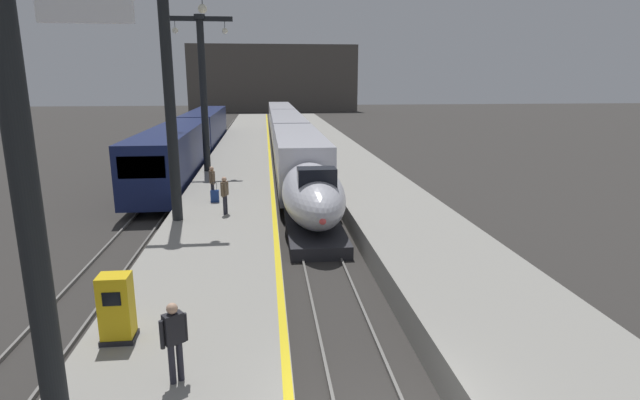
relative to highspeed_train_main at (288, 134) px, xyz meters
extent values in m
cube|color=gray|center=(-4.05, -13.45, -1.42)|extent=(4.80, 110.00, 1.05)
cube|color=gray|center=(4.05, -13.45, -1.42)|extent=(4.80, 110.00, 1.05)
cube|color=yellow|center=(-1.77, -13.45, -0.90)|extent=(0.20, 107.80, 0.01)
cube|color=slate|center=(-0.75, -10.70, -1.89)|extent=(0.08, 110.00, 0.12)
cube|color=slate|center=(0.75, -10.70, -1.89)|extent=(0.08, 110.00, 0.12)
cube|color=slate|center=(-8.85, -10.70, -1.89)|extent=(0.08, 110.00, 0.12)
cube|color=slate|center=(-7.35, -10.70, -1.89)|extent=(0.08, 110.00, 0.12)
ellipsoid|color=silver|center=(0.00, -24.12, -0.12)|extent=(2.78, 8.19, 2.56)
cube|color=#28282D|center=(0.00, -24.53, -1.67)|extent=(2.46, 6.96, 0.55)
cube|color=black|center=(0.00, -25.96, 0.95)|extent=(1.59, 1.00, 0.90)
sphere|color=#F24C4C|center=(0.00, -28.13, -0.27)|extent=(0.28, 0.28, 0.28)
cube|color=silver|center=(0.00, -14.66, 0.13)|extent=(2.90, 14.00, 3.05)
cube|color=black|center=(-1.42, -14.66, 0.68)|extent=(0.04, 11.90, 0.80)
cube|color=black|center=(1.42, -14.66, 0.68)|extent=(0.04, 11.90, 0.80)
cube|color=silver|center=(0.00, -14.66, -1.15)|extent=(2.92, 13.30, 0.24)
cube|color=black|center=(0.00, -19.14, -1.67)|extent=(2.03, 2.20, 0.56)
cube|color=black|center=(0.00, -10.18, -1.67)|extent=(2.03, 2.20, 0.56)
cube|color=silver|center=(0.00, 1.94, 0.13)|extent=(2.90, 18.00, 3.05)
cube|color=black|center=(-1.42, 1.94, 0.68)|extent=(0.04, 15.84, 0.80)
cube|color=black|center=(1.42, 1.94, 0.68)|extent=(0.04, 15.84, 0.80)
cube|color=black|center=(0.00, -4.18, -1.67)|extent=(2.03, 2.20, 0.56)
cube|color=black|center=(0.00, 8.06, -1.67)|extent=(2.03, 2.20, 0.56)
cube|color=silver|center=(0.00, 20.54, 0.13)|extent=(2.90, 18.00, 3.05)
cube|color=black|center=(-1.42, 20.54, 0.68)|extent=(0.04, 15.84, 0.80)
cube|color=black|center=(1.42, 20.54, 0.68)|extent=(0.04, 15.84, 0.80)
cube|color=black|center=(0.00, 14.42, -1.67)|extent=(2.03, 2.20, 0.56)
cube|color=black|center=(0.00, 26.66, -1.67)|extent=(2.03, 2.20, 0.56)
cube|color=#141E4C|center=(-8.10, -12.51, 0.20)|extent=(2.85, 18.00, 3.30)
cube|color=black|center=(-8.10, -21.47, 0.80)|extent=(2.28, 0.08, 1.10)
cube|color=black|center=(-9.49, -12.51, 0.70)|extent=(0.04, 15.30, 0.90)
cube|color=black|center=(-6.71, -12.51, 0.70)|extent=(0.04, 15.30, 0.90)
cube|color=black|center=(-8.10, -18.27, -1.69)|extent=(2.00, 2.00, 0.52)
cube|color=black|center=(-8.10, -6.75, -1.69)|extent=(2.00, 2.00, 0.52)
cube|color=#141E4C|center=(-8.10, 6.09, 0.20)|extent=(2.85, 18.00, 3.30)
cylinder|color=black|center=(-5.90, -38.01, 3.47)|extent=(0.44, 0.44, 8.74)
cylinder|color=black|center=(-5.90, -25.04, 3.85)|extent=(0.44, 0.44, 9.50)
sphere|color=#EFEACC|center=(-7.40, -25.04, 7.65)|extent=(0.36, 0.36, 0.36)
sphere|color=#EFEACC|center=(-4.40, -25.04, 7.65)|extent=(0.36, 0.36, 0.36)
cylinder|color=black|center=(-5.90, -13.27, 3.95)|extent=(0.44, 0.44, 9.71)
cylinder|color=black|center=(-5.90, -13.27, 8.66)|extent=(0.68, 0.68, 0.30)
cube|color=black|center=(-5.90, -13.27, 8.56)|extent=(4.00, 0.24, 0.28)
cylinder|color=black|center=(-7.40, -13.27, 8.21)|extent=(0.03, 0.03, 0.60)
sphere|color=#EFEACC|center=(-7.40, -13.27, 7.86)|extent=(0.36, 0.36, 0.36)
cylinder|color=black|center=(-4.40, -13.27, 8.21)|extent=(0.03, 0.03, 0.60)
sphere|color=#EFEACC|center=(-4.40, -13.27, 7.86)|extent=(0.36, 0.36, 0.36)
cylinder|color=#23232D|center=(-4.78, -21.45, -0.47)|extent=(0.13, 0.13, 0.85)
cylinder|color=#23232D|center=(-4.72, -21.61, -0.47)|extent=(0.13, 0.13, 0.85)
cube|color=brown|center=(-4.75, -21.53, 0.26)|extent=(0.33, 0.43, 0.62)
cylinder|color=brown|center=(-4.83, -21.30, 0.21)|extent=(0.09, 0.09, 0.58)
cylinder|color=brown|center=(-4.67, -21.76, 0.21)|extent=(0.09, 0.09, 0.58)
sphere|color=tan|center=(-4.75, -21.53, 0.68)|extent=(0.22, 0.22, 0.22)
cylinder|color=#23232D|center=(-4.02, -37.18, -0.47)|extent=(0.13, 0.13, 0.85)
cylinder|color=#23232D|center=(-3.88, -37.08, -0.47)|extent=(0.13, 0.13, 0.85)
cube|color=black|center=(-3.95, -37.13, 0.26)|extent=(0.44, 0.40, 0.62)
cylinder|color=black|center=(-4.15, -37.26, 0.21)|extent=(0.09, 0.09, 0.58)
cylinder|color=black|center=(-3.75, -36.99, 0.21)|extent=(0.09, 0.09, 0.58)
sphere|color=tan|center=(-3.95, -37.13, 0.68)|extent=(0.22, 0.22, 0.22)
cylinder|color=#23232D|center=(-3.96, -24.38, -0.47)|extent=(0.13, 0.13, 0.85)
cylinder|color=#23232D|center=(-3.90, -24.22, -0.47)|extent=(0.13, 0.13, 0.85)
cube|color=brown|center=(-3.93, -24.30, 0.26)|extent=(0.33, 0.43, 0.62)
cylinder|color=brown|center=(-4.01, -24.53, 0.21)|extent=(0.09, 0.09, 0.58)
cylinder|color=brown|center=(-3.86, -24.07, 0.21)|extent=(0.09, 0.09, 0.58)
sphere|color=tan|center=(-3.93, -24.30, 0.68)|extent=(0.22, 0.22, 0.22)
cube|color=navy|center=(-4.61, -22.01, -0.60)|extent=(0.40, 0.22, 0.60)
cylinder|color=#262628|center=(-4.71, -22.01, -0.12)|extent=(0.02, 0.02, 0.36)
cylinder|color=#262628|center=(-4.51, -22.01, -0.12)|extent=(0.02, 0.02, 0.36)
cube|color=#262628|center=(-4.61, -22.01, 0.07)|extent=(0.22, 0.03, 0.02)
cube|color=yellow|center=(-5.55, -35.32, -0.10)|extent=(0.70, 0.56, 1.60)
cube|color=black|center=(-5.55, -35.60, 0.25)|extent=(0.40, 0.02, 0.32)
cube|color=black|center=(-5.55, -35.32, -0.84)|extent=(0.76, 0.62, 0.12)
cube|color=#4C4742|center=(0.00, 63.80, 5.05)|extent=(36.00, 2.00, 14.00)
camera|label=1|loc=(-2.08, -46.25, 4.98)|focal=28.13mm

